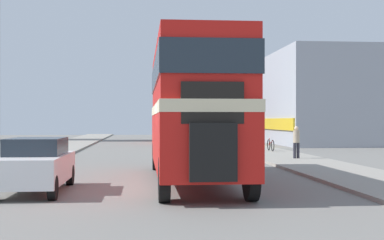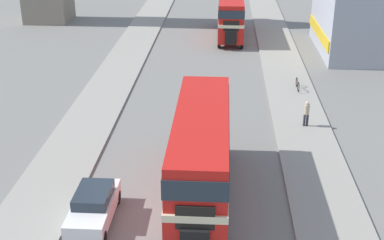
% 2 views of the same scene
% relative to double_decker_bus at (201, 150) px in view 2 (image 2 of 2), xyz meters
% --- Properties ---
extents(ground_plane, '(120.00, 120.00, 0.00)m').
position_rel_double_decker_bus_xyz_m(ground_plane, '(-0.84, -1.94, -2.63)').
color(ground_plane, slate).
extents(sidewalk_right, '(3.50, 120.00, 0.12)m').
position_rel_double_decker_bus_xyz_m(sidewalk_right, '(5.91, -1.94, -2.57)').
color(sidewalk_right, gray).
rests_on(sidewalk_right, ground_plane).
extents(sidewalk_left, '(3.50, 120.00, 0.12)m').
position_rel_double_decker_bus_xyz_m(sidewalk_left, '(-7.59, -1.94, -2.57)').
color(sidewalk_left, gray).
rests_on(sidewalk_left, ground_plane).
extents(double_decker_bus, '(2.51, 10.90, 4.42)m').
position_rel_double_decker_bus_xyz_m(double_decker_bus, '(0.00, 0.00, 0.00)').
color(double_decker_bus, red).
rests_on(double_decker_bus, ground_plane).
extents(bus_distant, '(2.40, 10.73, 4.05)m').
position_rel_double_decker_bus_xyz_m(bus_distant, '(1.53, 30.86, -0.20)').
color(bus_distant, red).
rests_on(bus_distant, ground_plane).
extents(car_parked_near, '(1.69, 4.13, 1.54)m').
position_rel_double_decker_bus_xyz_m(car_parked_near, '(-4.67, -2.16, -1.84)').
color(car_parked_near, white).
rests_on(car_parked_near, ground_plane).
extents(pedestrian_walking, '(0.33, 0.33, 1.63)m').
position_rel_double_decker_bus_xyz_m(pedestrian_walking, '(6.11, 8.74, -1.59)').
color(pedestrian_walking, '#282833').
rests_on(pedestrian_walking, sidewalk_right).
extents(bicycle_on_pavement, '(0.05, 1.76, 0.78)m').
position_rel_double_decker_bus_xyz_m(bicycle_on_pavement, '(6.39, 15.40, -2.15)').
color(bicycle_on_pavement, black).
rests_on(bicycle_on_pavement, sidewalk_right).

